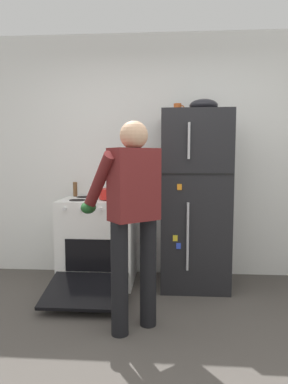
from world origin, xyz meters
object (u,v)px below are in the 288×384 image
(stove_range, at_px, (98,242))
(mixing_bowl, at_px, (204,106))
(red_pot, at_px, (112,194))
(refrigerator, at_px, (194,200))
(person_cook, at_px, (132,207))
(coffee_mug, at_px, (178,108))
(pepper_mill, at_px, (75,189))

(stove_range, xyz_separation_m, mixing_bowl, (1.09, 0.02, 1.41))
(red_pot, bearing_deg, refrigerator, 3.34)
(person_cook, height_order, coffee_mug, coffee_mug)
(red_pot, distance_m, mixing_bowl, 1.29)
(red_pot, xyz_separation_m, pepper_mill, (-0.46, 0.25, 0.02))
(stove_range, height_order, mixing_bowl, mixing_bowl)
(person_cook, relative_size, red_pot, 4.29)
(stove_range, xyz_separation_m, coffee_mug, (0.83, 0.07, 1.40))
(refrigerator, xyz_separation_m, coffee_mug, (-0.18, 0.05, 0.94))
(refrigerator, distance_m, stove_range, 1.11)
(mixing_bowl, bearing_deg, person_cook, -122.72)
(mixing_bowl, bearing_deg, coffee_mug, 169.01)
(refrigerator, bearing_deg, pepper_mill, 171.32)
(coffee_mug, xyz_separation_m, pepper_mill, (-1.13, 0.15, -0.86))
(coffee_mug, bearing_deg, refrigerator, -15.83)
(mixing_bowl, bearing_deg, refrigerator, -179.78)
(stove_range, height_order, red_pot, red_pot)
(pepper_mill, bearing_deg, red_pot, -28.52)
(refrigerator, xyz_separation_m, person_cook, (-0.55, -0.98, 0.06))
(person_cook, bearing_deg, refrigerator, 60.71)
(red_pot, distance_m, coffee_mug, 1.11)
(person_cook, distance_m, pepper_mill, 1.40)
(red_pot, relative_size, pepper_mill, 2.38)
(stove_range, distance_m, mixing_bowl, 1.79)
(stove_range, xyz_separation_m, red_pot, (0.16, -0.03, 0.52))
(refrigerator, distance_m, pepper_mill, 1.33)
(red_pot, xyz_separation_m, mixing_bowl, (0.93, 0.05, 0.89))
(refrigerator, xyz_separation_m, stove_range, (-1.01, -0.02, -0.45))
(stove_range, xyz_separation_m, person_cook, (0.46, -0.96, 0.51))
(person_cook, distance_m, mixing_bowl, 1.47)
(coffee_mug, xyz_separation_m, mixing_bowl, (0.26, -0.05, 0.02))
(refrigerator, relative_size, person_cook, 1.12)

